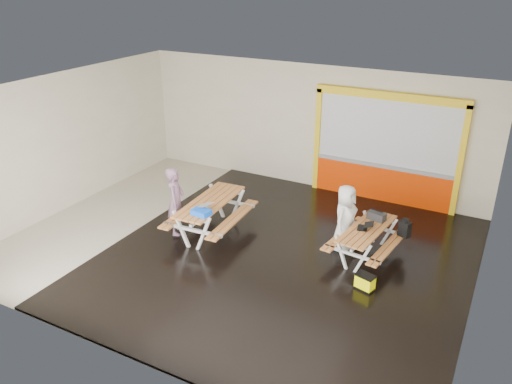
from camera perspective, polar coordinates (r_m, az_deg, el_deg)
The scene contains 14 objects.
room at distance 10.96m, azimuth -2.21°, elevation 1.90°, with size 10.02×8.02×3.52m.
deck at distance 11.22m, azimuth 3.51°, elevation -7.43°, with size 7.50×7.98×0.05m, color black.
kiosk at distance 13.76m, azimuth 14.20°, elevation 4.47°, with size 3.88×0.16×3.00m.
picnic_table_left at distance 11.98m, azimuth -5.12°, elevation -1.87°, with size 1.60×2.27×0.88m.
picnic_table_right at distance 11.24m, azimuth 12.24°, elevation -4.71°, with size 1.47×1.99×0.74m.
person_left at distance 11.88m, azimuth -8.93°, elevation -0.99°, with size 0.59×0.39×1.62m, color slate.
person_right at distance 11.39m, azimuth 9.91°, elevation -2.93°, with size 0.76×0.49×1.55m, color white.
laptop_left at distance 11.50m, azimuth -6.00°, elevation -1.62°, with size 0.47×0.45×0.17m.
laptop_right at distance 11.11m, azimuth 12.06°, elevation -3.80°, with size 0.38×0.35×0.14m.
blue_pouch at distance 11.22m, azimuth -6.12°, elevation -2.26°, with size 0.40×0.28×0.12m, color blue.
toolbox at distance 11.52m, azimuth 13.32°, elevation -2.61°, with size 0.43×0.29×0.23m.
backpack at distance 11.50m, azimuth 16.27°, elevation -3.86°, with size 0.29×0.24×0.41m.
dark_case at distance 11.72m, azimuth 9.36°, elevation -5.74°, with size 0.36×0.27×0.14m, color black.
fluke_bag at distance 10.33m, azimuth 12.07°, elevation -9.83°, with size 0.42×0.33×0.32m.
Camera 1 is at (5.14, -8.77, 5.85)m, focal length 35.81 mm.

